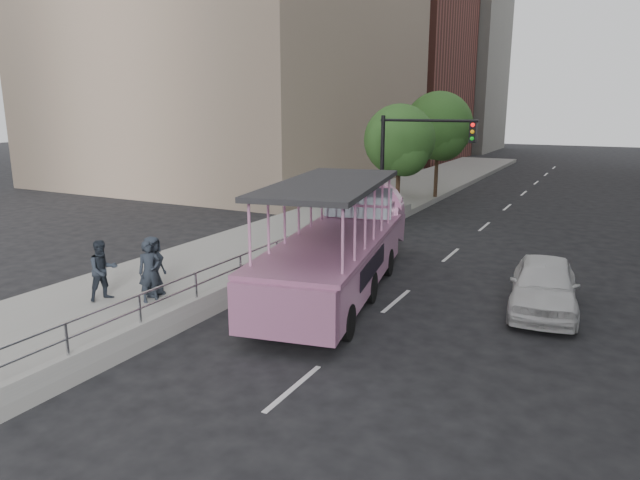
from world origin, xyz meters
TOP-DOWN VIEW (x-y plane):
  - ground at (0.00, 0.00)m, footprint 160.00×160.00m
  - sidewalk at (-5.75, 10.00)m, footprint 5.50×80.00m
  - kerb_wall at (-3.12, 2.00)m, footprint 0.24×30.00m
  - guardrail at (-3.12, 2.00)m, footprint 0.07×22.00m
  - duck_boat at (-1.01, 4.49)m, footprint 4.52×10.91m
  - car at (4.89, 5.16)m, footprint 2.22×4.53m
  - pedestrian_near at (-4.74, 0.02)m, footprint 0.67×0.75m
  - pedestrian_mid at (-5.99, -0.48)m, footprint 0.87×0.99m
  - pedestrian_far at (-5.01, 0.43)m, footprint 0.66×0.92m
  - parking_sign at (-2.59, 9.46)m, footprint 0.08×0.60m
  - traffic_signal at (-1.70, 12.50)m, footprint 4.20×0.32m
  - street_tree_near at (-3.30, 15.93)m, footprint 3.52×3.52m
  - street_tree_far at (-3.10, 21.93)m, footprint 3.97×3.97m
  - midrise_brick at (-18.00, 48.00)m, footprint 18.00×16.00m
  - midrise_stone_b at (-16.00, 64.00)m, footprint 16.00×14.00m

SIDE VIEW (x-z plane):
  - ground at x=0.00m, z-range 0.00..0.00m
  - sidewalk at x=-5.75m, z-range 0.00..0.30m
  - kerb_wall at x=-3.12m, z-range 0.30..0.66m
  - car at x=4.89m, z-range 0.00..1.49m
  - guardrail at x=-3.12m, z-range 0.79..1.50m
  - pedestrian_mid at x=-5.99m, z-range 0.30..2.00m
  - pedestrian_near at x=-4.74m, z-range 0.30..2.01m
  - pedestrian_far at x=-5.01m, z-range 0.30..2.04m
  - duck_boat at x=-1.01m, z-range -0.45..3.07m
  - parking_sign at x=-2.59m, z-range 0.35..3.01m
  - traffic_signal at x=-1.70m, z-range 0.90..6.10m
  - street_tree_near at x=-3.30m, z-range 0.96..6.68m
  - street_tree_far at x=-3.10m, z-range 1.08..7.53m
  - midrise_stone_b at x=-16.00m, z-range 0.00..20.00m
  - midrise_brick at x=-18.00m, z-range 0.00..26.00m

